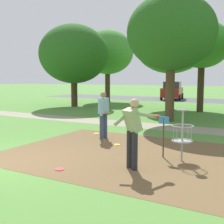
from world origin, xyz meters
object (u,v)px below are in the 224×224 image
(parked_car_leftmost, at_px, (172,91))
(player_foreground_watching, at_px, (133,129))
(disc_golf_basket, at_px, (180,133))
(tree_near_right, at_px, (171,41))
(frisbee_far_left, at_px, (60,169))
(frisbee_mid_grass, at_px, (97,134))
(frisbee_scattered_a, at_px, (117,145))
(tree_near_left, at_px, (202,45))
(tree_mid_center, at_px, (74,54))
(player_waiting_left, at_px, (104,112))
(tree_mid_right, at_px, (171,33))
(tree_mid_left, at_px, (108,52))
(frisbee_by_tee, at_px, (146,136))

(parked_car_leftmost, bearing_deg, player_foreground_watching, -74.71)
(disc_golf_basket, bearing_deg, tree_near_right, 109.13)
(frisbee_far_left, bearing_deg, frisbee_mid_grass, 111.02)
(frisbee_scattered_a, bearing_deg, parked_car_leftmost, 102.79)
(tree_near_left, bearing_deg, player_foreground_watching, -84.46)
(tree_near_left, xyz_separation_m, tree_mid_center, (-9.50, -0.87, -0.26))
(player_waiting_left, height_order, tree_mid_right, tree_mid_right)
(player_foreground_watching, distance_m, tree_mid_left, 20.92)
(disc_golf_basket, height_order, tree_near_left, tree_near_left)
(disc_golf_basket, xyz_separation_m, frisbee_scattered_a, (-2.32, 0.78, -0.74))
(frisbee_mid_grass, bearing_deg, tree_mid_left, 118.56)
(disc_golf_basket, xyz_separation_m, frisbee_far_left, (-2.29, -2.19, -0.74))
(parked_car_leftmost, bearing_deg, player_waiting_left, -79.31)
(player_waiting_left, height_order, tree_near_left, tree_near_left)
(player_foreground_watching, relative_size, frisbee_scattered_a, 8.20)
(tree_mid_center, bearing_deg, player_waiting_left, -48.54)
(parked_car_leftmost, bearing_deg, frisbee_by_tee, -75.27)
(player_waiting_left, bearing_deg, tree_near_right, 95.61)
(tree_mid_left, relative_size, tree_mid_center, 1.05)
(disc_golf_basket, bearing_deg, frisbee_mid_grass, 152.36)
(frisbee_scattered_a, distance_m, tree_near_right, 12.80)
(frisbee_mid_grass, relative_size, tree_mid_left, 0.03)
(tree_near_left, bearing_deg, tree_near_right, 161.89)
(tree_mid_center, distance_m, tree_mid_right, 9.86)
(frisbee_far_left, bearing_deg, disc_golf_basket, 43.68)
(player_foreground_watching, relative_size, tree_near_right, 0.24)
(tree_mid_left, height_order, tree_mid_right, tree_mid_left)
(disc_golf_basket, xyz_separation_m, tree_mid_left, (-11.65, 16.25, 3.83))
(frisbee_scattered_a, xyz_separation_m, tree_mid_left, (-9.33, 15.48, 4.58))
(frisbee_mid_grass, xyz_separation_m, tree_mid_right, (1.39, 4.86, 4.44))
(disc_golf_basket, height_order, tree_mid_center, tree_mid_center)
(player_waiting_left, xyz_separation_m, tree_mid_center, (-8.31, 9.40, 3.07))
(disc_golf_basket, relative_size, tree_near_right, 0.20)
(player_waiting_left, relative_size, tree_near_right, 0.24)
(player_foreground_watching, relative_size, player_waiting_left, 1.00)
(frisbee_by_tee, bearing_deg, frisbee_scattered_a, -98.02)
(frisbee_scattered_a, relative_size, tree_mid_center, 0.03)
(player_foreground_watching, relative_size, parked_car_leftmost, 0.38)
(tree_mid_center, bearing_deg, tree_mid_right, -23.71)
(tree_mid_right, distance_m, parked_car_leftmost, 15.87)
(player_foreground_watching, height_order, frisbee_by_tee, player_foreground_watching)
(disc_golf_basket, height_order, frisbee_by_tee, disc_golf_basket)
(frisbee_mid_grass, distance_m, parked_car_leftmost, 19.92)
(disc_golf_basket, height_order, tree_mid_left, tree_mid_left)
(frisbee_by_tee, bearing_deg, tree_mid_left, 125.17)
(frisbee_far_left, height_order, tree_near_right, tree_near_right)
(tree_mid_right, bearing_deg, parked_car_leftmost, 107.03)
(disc_golf_basket, relative_size, tree_mid_left, 0.21)
(frisbee_far_left, distance_m, tree_mid_left, 21.18)
(player_waiting_left, xyz_separation_m, tree_mid_right, (0.71, 5.44, 3.49))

